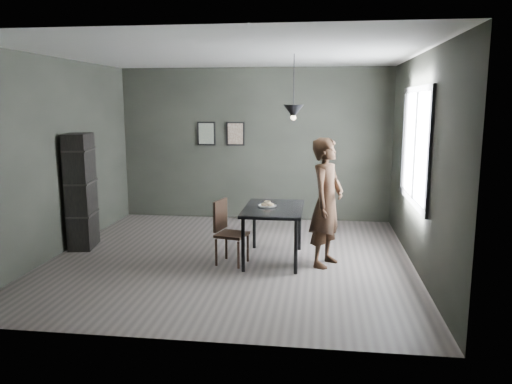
# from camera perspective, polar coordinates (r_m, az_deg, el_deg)

# --- Properties ---
(ground) EXTENTS (5.00, 5.00, 0.00)m
(ground) POSITION_cam_1_polar(r_m,az_deg,el_deg) (7.12, -2.87, -7.55)
(ground) COLOR #393431
(ground) RESTS_ON ground
(back_wall) EXTENTS (5.00, 0.10, 2.80)m
(back_wall) POSITION_cam_1_polar(r_m,az_deg,el_deg) (9.28, -0.18, 5.44)
(back_wall) COLOR black
(back_wall) RESTS_ON ground
(ceiling) EXTENTS (5.00, 5.00, 0.02)m
(ceiling) POSITION_cam_1_polar(r_m,az_deg,el_deg) (6.81, -3.09, 15.50)
(ceiling) COLOR silver
(ceiling) RESTS_ON ground
(window_assembly) EXTENTS (0.04, 1.96, 1.56)m
(window_assembly) POSITION_cam_1_polar(r_m,az_deg,el_deg) (7.00, 17.73, 5.06)
(window_assembly) COLOR white
(window_assembly) RESTS_ON ground
(cafe_table) EXTENTS (0.80, 1.20, 0.75)m
(cafe_table) POSITION_cam_1_polar(r_m,az_deg,el_deg) (6.86, 2.02, -2.41)
(cafe_table) COLOR black
(cafe_table) RESTS_ON ground
(white_plate) EXTENTS (0.23, 0.23, 0.01)m
(white_plate) POSITION_cam_1_polar(r_m,az_deg,el_deg) (6.89, 1.30, -1.63)
(white_plate) COLOR white
(white_plate) RESTS_ON cafe_table
(donut_pile) EXTENTS (0.18, 0.14, 0.07)m
(donut_pile) POSITION_cam_1_polar(r_m,az_deg,el_deg) (6.89, 1.30, -1.35)
(donut_pile) COLOR beige
(donut_pile) RESTS_ON white_plate
(woman) EXTENTS (0.63, 0.74, 1.72)m
(woman) POSITION_cam_1_polar(r_m,az_deg,el_deg) (6.69, 8.07, -1.20)
(woman) COLOR black
(woman) RESTS_ON ground
(wood_chair) EXTENTS (0.46, 0.46, 0.88)m
(wood_chair) POSITION_cam_1_polar(r_m,az_deg,el_deg) (6.78, -3.37, -4.08)
(wood_chair) COLOR black
(wood_chair) RESTS_ON ground
(shelf_unit) EXTENTS (0.42, 0.62, 1.72)m
(shelf_unit) POSITION_cam_1_polar(r_m,az_deg,el_deg) (7.90, -19.36, 0.08)
(shelf_unit) COLOR black
(shelf_unit) RESTS_ON ground
(pendant_lamp) EXTENTS (0.28, 0.28, 0.86)m
(pendant_lamp) POSITION_cam_1_polar(r_m,az_deg,el_deg) (6.78, 4.30, 9.17)
(pendant_lamp) COLOR black
(pendant_lamp) RESTS_ON ground
(framed_print_left) EXTENTS (0.34, 0.04, 0.44)m
(framed_print_left) POSITION_cam_1_polar(r_m,az_deg,el_deg) (9.40, -5.69, 6.67)
(framed_print_left) COLOR black
(framed_print_left) RESTS_ON ground
(framed_print_right) EXTENTS (0.34, 0.04, 0.44)m
(framed_print_right) POSITION_cam_1_polar(r_m,az_deg,el_deg) (9.29, -2.36, 6.67)
(framed_print_right) COLOR black
(framed_print_right) RESTS_ON ground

